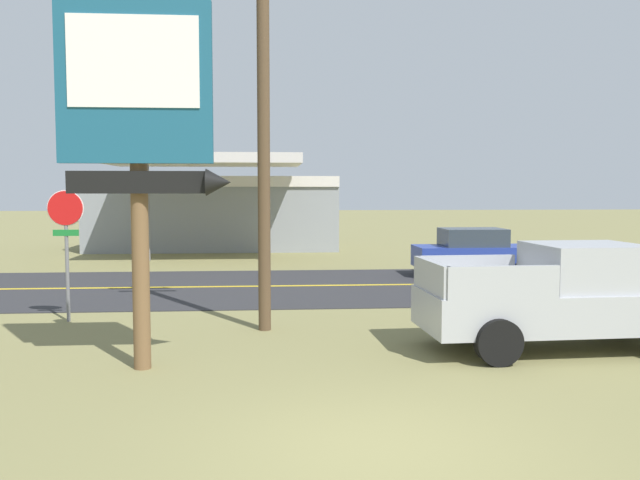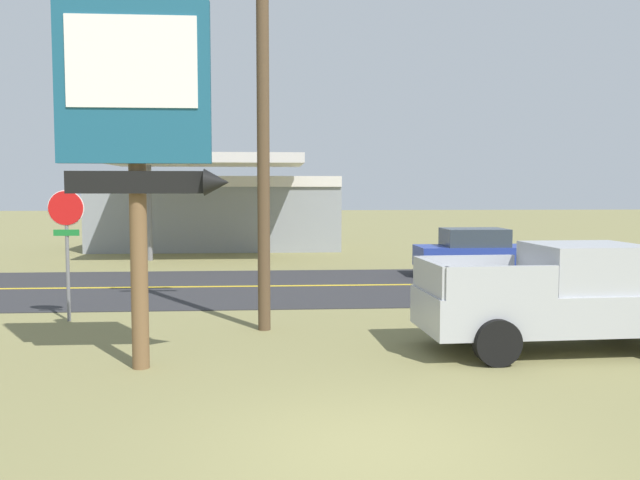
% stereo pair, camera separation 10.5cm
% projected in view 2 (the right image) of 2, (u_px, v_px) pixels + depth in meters
% --- Properties ---
extents(ground_plane, '(180.00, 180.00, 0.00)m').
position_uv_depth(ground_plane, '(370.00, 450.00, 7.60)').
color(ground_plane, olive).
extents(road_asphalt, '(140.00, 8.00, 0.02)m').
position_uv_depth(road_asphalt, '(308.00, 286.00, 20.53)').
color(road_asphalt, '#2B2B2D').
rests_on(road_asphalt, ground).
extents(road_centre_line, '(126.00, 0.20, 0.01)m').
position_uv_depth(road_centre_line, '(308.00, 286.00, 20.53)').
color(road_centre_line, gold).
rests_on(road_centre_line, road_asphalt).
extents(motel_sign, '(2.71, 0.54, 6.23)m').
position_uv_depth(motel_sign, '(138.00, 119.00, 10.68)').
color(motel_sign, brown).
rests_on(motel_sign, ground).
extents(stop_sign, '(0.80, 0.08, 2.95)m').
position_uv_depth(stop_sign, '(67.00, 231.00, 14.94)').
color(stop_sign, slate).
rests_on(stop_sign, ground).
extents(utility_pole, '(1.77, 0.26, 9.39)m').
position_uv_depth(utility_pole, '(263.00, 91.00, 13.78)').
color(utility_pole, brown).
rests_on(utility_pole, ground).
extents(gas_station, '(12.00, 11.50, 4.40)m').
position_uv_depth(gas_station, '(218.00, 210.00, 33.75)').
color(gas_station, gray).
rests_on(gas_station, ground).
extents(pickup_silver_parked_on_lawn, '(5.28, 2.42, 1.96)m').
position_uv_depth(pickup_silver_parked_on_lawn, '(565.00, 298.00, 12.35)').
color(pickup_silver_parked_on_lawn, '#A8AAAF').
rests_on(pickup_silver_parked_on_lawn, ground).
extents(car_blue_near_lane, '(4.20, 2.00, 1.64)m').
position_uv_depth(car_blue_near_lane, '(477.00, 252.00, 22.88)').
color(car_blue_near_lane, '#233893').
rests_on(car_blue_near_lane, ground).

